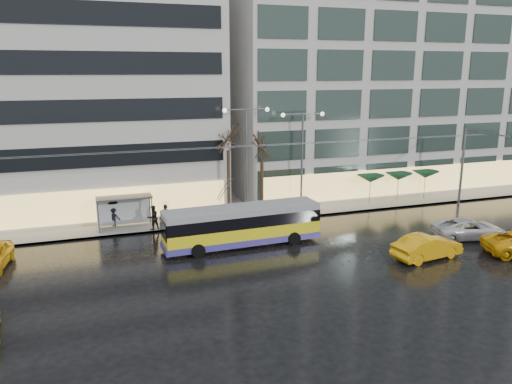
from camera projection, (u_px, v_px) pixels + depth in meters
name	position (u px, v px, depth m)	size (l,w,h in m)	color
ground	(268.00, 265.00, 31.78)	(140.00, 140.00, 0.00)	black
sidewalk	(236.00, 207.00, 45.27)	(80.00, 10.00, 0.15)	gray
kerb	(253.00, 222.00, 40.72)	(80.00, 0.10, 0.15)	slate
building_left	(11.00, 82.00, 41.63)	(34.00, 14.00, 22.00)	#B4B1AC
building_right	(377.00, 65.00, 52.20)	(32.00, 14.00, 25.00)	#B4B1AC
trolleybus	(242.00, 227.00, 35.08)	(11.25, 4.48, 5.18)	yellow
catenary	(245.00, 175.00, 38.39)	(42.24, 5.12, 7.00)	#595B60
bus_shelter	(119.00, 205.00, 38.54)	(4.20, 1.60, 2.51)	#595B60
street_lamp_near	(246.00, 147.00, 40.93)	(3.96, 0.36, 9.03)	#595B60
street_lamp_far	(302.00, 147.00, 42.55)	(3.96, 0.36, 8.53)	#595B60
tree_a	(228.00, 134.00, 40.38)	(3.20, 3.20, 8.40)	black
tree_b	(262.00, 141.00, 41.67)	(3.20, 3.20, 7.70)	black
parasol_a	(371.00, 179.00, 45.69)	(2.50, 2.50, 2.65)	#595B60
parasol_b	(399.00, 177.00, 46.63)	(2.50, 2.50, 2.65)	#595B60
parasol_c	(425.00, 174.00, 47.56)	(2.50, 2.50, 2.65)	#595B60
taxi_b	(427.00, 247.00, 32.80)	(1.71, 4.90, 1.62)	#EDA30C
sedan_silver	(469.00, 229.00, 36.78)	(2.44, 5.28, 1.47)	silver
pedestrian_a	(165.00, 211.00, 38.49)	(1.14, 1.15, 2.19)	black
pedestrian_b	(153.00, 217.00, 38.29)	(1.11, 0.98, 1.92)	black
pedestrian_c	(114.00, 212.00, 39.08)	(1.11, 1.07, 2.11)	black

